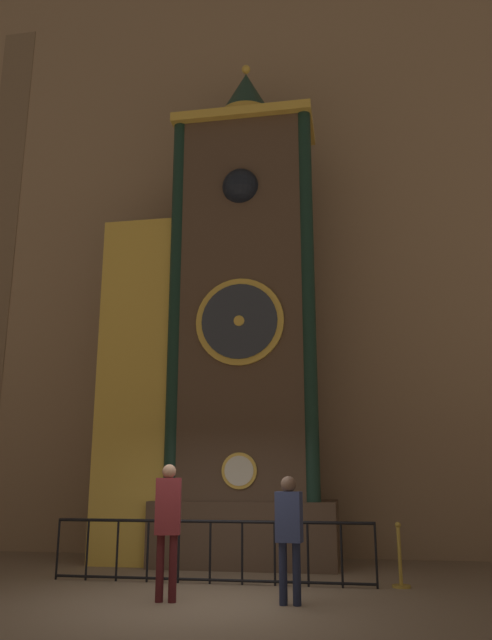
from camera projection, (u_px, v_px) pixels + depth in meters
ground_plane at (194, 603)px, 8.25m from camera, size 28.00×28.00×0.00m
cathedral_back_wall at (251, 222)px, 15.07m from camera, size 24.00×0.32×15.24m
clock_tower at (222, 333)px, 12.88m from camera, size 4.70×1.82×10.83m
railing_fence at (210, 548)px, 9.87m from camera, size 5.19×0.05×0.96m
visitor_near at (168, 518)px, 8.57m from camera, size 0.38×0.28×1.80m
visitor_far at (289, 526)px, 8.34m from camera, size 0.36×0.26×1.63m
stanchion_post at (400, 566)px, 9.49m from camera, size 0.28×0.28×0.95m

